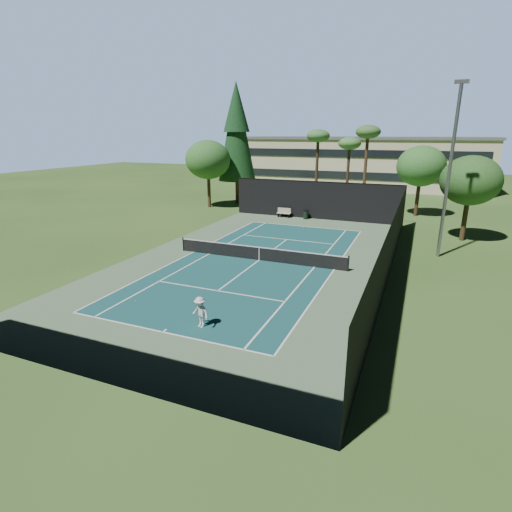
# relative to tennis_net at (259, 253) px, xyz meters

# --- Properties ---
(ground) EXTENTS (160.00, 160.00, 0.00)m
(ground) POSITION_rel_tennis_net_xyz_m (0.00, 0.00, -0.56)
(ground) COLOR #335620
(ground) RESTS_ON ground
(apron_slab) EXTENTS (18.00, 32.00, 0.01)m
(apron_slab) POSITION_rel_tennis_net_xyz_m (0.00, 0.00, -0.55)
(apron_slab) COLOR #557250
(apron_slab) RESTS_ON ground
(court_surface) EXTENTS (10.97, 23.77, 0.01)m
(court_surface) POSITION_rel_tennis_net_xyz_m (0.00, 0.00, -0.55)
(court_surface) COLOR #174B4C
(court_surface) RESTS_ON ground
(court_lines) EXTENTS (11.07, 23.87, 0.01)m
(court_lines) POSITION_rel_tennis_net_xyz_m (0.00, 0.00, -0.54)
(court_lines) COLOR white
(court_lines) RESTS_ON ground
(tennis_net) EXTENTS (12.90, 0.10, 1.10)m
(tennis_net) POSITION_rel_tennis_net_xyz_m (0.00, 0.00, 0.00)
(tennis_net) COLOR black
(tennis_net) RESTS_ON ground
(fence) EXTENTS (18.04, 32.05, 4.03)m
(fence) POSITION_rel_tennis_net_xyz_m (0.00, 0.06, 1.45)
(fence) COLOR black
(fence) RESTS_ON ground
(player) EXTENTS (1.11, 0.82, 1.53)m
(player) POSITION_rel_tennis_net_xyz_m (1.35, -10.71, 0.21)
(player) COLOR silver
(player) RESTS_ON ground
(tennis_ball_a) EXTENTS (0.06, 0.06, 0.06)m
(tennis_ball_a) POSITION_rel_tennis_net_xyz_m (-3.48, -9.43, -0.53)
(tennis_ball_a) COLOR yellow
(tennis_ball_a) RESTS_ON ground
(tennis_ball_b) EXTENTS (0.06, 0.06, 0.06)m
(tennis_ball_b) POSITION_rel_tennis_net_xyz_m (-1.33, 1.96, -0.53)
(tennis_ball_b) COLOR #D2F136
(tennis_ball_b) RESTS_ON ground
(tennis_ball_c) EXTENTS (0.06, 0.06, 0.06)m
(tennis_ball_c) POSITION_rel_tennis_net_xyz_m (3.51, 4.80, -0.53)
(tennis_ball_c) COLOR yellow
(tennis_ball_c) RESTS_ON ground
(tennis_ball_d) EXTENTS (0.06, 0.06, 0.06)m
(tennis_ball_d) POSITION_rel_tennis_net_xyz_m (-6.23, 5.78, -0.53)
(tennis_ball_d) COLOR #E7EF36
(tennis_ball_d) RESTS_ON ground
(park_bench) EXTENTS (1.50, 0.45, 1.02)m
(park_bench) POSITION_rel_tennis_net_xyz_m (-3.34, 15.49, -0.01)
(park_bench) COLOR beige
(park_bench) RESTS_ON ground
(trash_bin) EXTENTS (0.56, 0.56, 0.95)m
(trash_bin) POSITION_rel_tennis_net_xyz_m (-0.86, 15.49, -0.08)
(trash_bin) COLOR black
(trash_bin) RESTS_ON ground
(pine_tree) EXTENTS (4.80, 4.80, 15.00)m
(pine_tree) POSITION_rel_tennis_net_xyz_m (-12.00, 22.00, 9.00)
(pine_tree) COLOR #4B3320
(pine_tree) RESTS_ON ground
(palm_a) EXTENTS (2.80, 2.80, 9.32)m
(palm_a) POSITION_rel_tennis_net_xyz_m (-2.00, 24.00, 7.63)
(palm_a) COLOR #3E291A
(palm_a) RESTS_ON ground
(palm_b) EXTENTS (2.80, 2.80, 8.42)m
(palm_b) POSITION_rel_tennis_net_xyz_m (1.50, 26.00, 6.80)
(palm_b) COLOR #3F2A1B
(palm_b) RESTS_ON ground
(palm_c) EXTENTS (2.80, 2.80, 9.77)m
(palm_c) POSITION_rel_tennis_net_xyz_m (4.00, 23.00, 8.05)
(palm_c) COLOR #4E3321
(palm_c) RESTS_ON ground
(decid_tree_a) EXTENTS (5.12, 5.12, 7.62)m
(decid_tree_a) POSITION_rel_tennis_net_xyz_m (10.00, 22.00, 4.86)
(decid_tree_a) COLOR #432B1C
(decid_tree_a) RESTS_ON ground
(decid_tree_b) EXTENTS (4.80, 4.80, 7.14)m
(decid_tree_b) POSITION_rel_tennis_net_xyz_m (14.00, 12.00, 4.52)
(decid_tree_b) COLOR #44331D
(decid_tree_b) RESTS_ON ground
(decid_tree_c) EXTENTS (5.44, 5.44, 8.09)m
(decid_tree_c) POSITION_rel_tennis_net_xyz_m (-14.00, 18.00, 5.21)
(decid_tree_c) COLOR #49361F
(decid_tree_c) RESTS_ON ground
(campus_building) EXTENTS (40.50, 12.50, 8.30)m
(campus_building) POSITION_rel_tennis_net_xyz_m (0.00, 45.98, 3.65)
(campus_building) COLOR beige
(campus_building) RESTS_ON ground
(light_pole) EXTENTS (0.90, 0.25, 12.22)m
(light_pole) POSITION_rel_tennis_net_xyz_m (12.00, 6.00, 5.90)
(light_pole) COLOR gray
(light_pole) RESTS_ON ground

